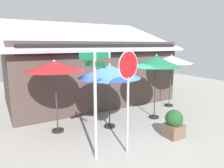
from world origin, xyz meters
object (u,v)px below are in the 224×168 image
at_px(street_sign_post, 95,95).
at_px(stop_sign, 128,83).
at_px(patio_umbrella_crimson_left, 55,67).
at_px(patio_umbrella_royal_blue_center, 109,72).
at_px(patio_umbrella_ivory_far_right, 171,60).
at_px(patio_umbrella_forest_green_right, 156,62).
at_px(sidewalk_planter, 174,124).

relative_size(street_sign_post, stop_sign, 0.99).
xyz_separation_m(stop_sign, patio_umbrella_crimson_left, (-1.39, 2.61, 0.28)).
xyz_separation_m(patio_umbrella_royal_blue_center, patio_umbrella_ivory_far_right, (4.16, 0.88, 0.24)).
bearing_deg(patio_umbrella_crimson_left, stop_sign, -61.93).
relative_size(patio_umbrella_royal_blue_center, patio_umbrella_forest_green_right, 0.90).
bearing_deg(street_sign_post, stop_sign, -11.12).
distance_m(patio_umbrella_crimson_left, sidewalk_planter, 4.69).
bearing_deg(patio_umbrella_royal_blue_center, sidewalk_planter, -51.63).
xyz_separation_m(stop_sign, patio_umbrella_forest_green_right, (2.77, 1.90, 0.35)).
distance_m(stop_sign, sidewalk_planter, 2.63).
distance_m(patio_umbrella_forest_green_right, sidewalk_planter, 2.81).
distance_m(patio_umbrella_royal_blue_center, patio_umbrella_ivory_far_right, 4.26).
xyz_separation_m(street_sign_post, stop_sign, (0.95, -0.19, 0.28)).
relative_size(street_sign_post, patio_umbrella_ivory_far_right, 1.11).
bearing_deg(patio_umbrella_royal_blue_center, patio_umbrella_forest_green_right, -2.39).
height_order(street_sign_post, patio_umbrella_crimson_left, street_sign_post).
distance_m(stop_sign, patio_umbrella_crimson_left, 2.97).
bearing_deg(patio_umbrella_crimson_left, patio_umbrella_forest_green_right, -9.73).
relative_size(street_sign_post, patio_umbrella_royal_blue_center, 1.20).
xyz_separation_m(patio_umbrella_crimson_left, patio_umbrella_royal_blue_center, (1.91, -0.62, -0.22)).
bearing_deg(sidewalk_planter, street_sign_post, 177.80).
distance_m(street_sign_post, sidewalk_planter, 3.30).
relative_size(patio_umbrella_crimson_left, patio_umbrella_royal_blue_center, 1.06).
distance_m(street_sign_post, stop_sign, 1.01).
distance_m(patio_umbrella_crimson_left, patio_umbrella_forest_green_right, 4.22).
bearing_deg(patio_umbrella_ivory_far_right, sidewalk_planter, -133.34).
height_order(patio_umbrella_crimson_left, patio_umbrella_forest_green_right, patio_umbrella_forest_green_right).
xyz_separation_m(patio_umbrella_royal_blue_center, sidewalk_planter, (1.52, -1.92, -1.72)).
bearing_deg(stop_sign, sidewalk_planter, 2.04).
distance_m(street_sign_post, patio_umbrella_forest_green_right, 4.14).
bearing_deg(patio_umbrella_crimson_left, sidewalk_planter, -36.50).
height_order(street_sign_post, sidewalk_planter, street_sign_post).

